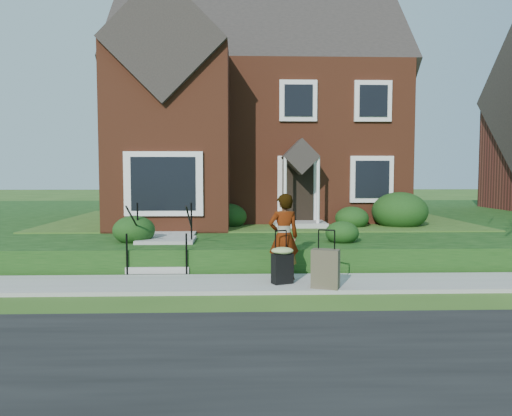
{
  "coord_description": "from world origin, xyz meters",
  "views": [
    {
      "loc": [
        -0.68,
        -10.06,
        2.3
      ],
      "look_at": [
        -0.28,
        2.0,
        1.45
      ],
      "focal_mm": 35.0,
      "sensor_mm": 36.0,
      "label": 1
    }
  ],
  "objects_px": {
    "woman": "(284,237)",
    "suitcase_black": "(282,263)",
    "front_steps": "(164,249)",
    "suitcase_olive": "(325,269)"
  },
  "relations": [
    {
      "from": "woman",
      "to": "suitcase_black",
      "type": "xyz_separation_m",
      "value": [
        -0.06,
        -0.38,
        -0.48
      ]
    },
    {
      "from": "suitcase_olive",
      "to": "woman",
      "type": "bearing_deg",
      "value": 153.06
    },
    {
      "from": "suitcase_black",
      "to": "woman",
      "type": "bearing_deg",
      "value": 58.3
    },
    {
      "from": "suitcase_black",
      "to": "suitcase_olive",
      "type": "xyz_separation_m",
      "value": [
        0.8,
        -0.42,
        -0.04
      ]
    },
    {
      "from": "front_steps",
      "to": "suitcase_black",
      "type": "relative_size",
      "value": 1.88
    },
    {
      "from": "woman",
      "to": "suitcase_black",
      "type": "distance_m",
      "value": 0.62
    },
    {
      "from": "woman",
      "to": "suitcase_olive",
      "type": "distance_m",
      "value": 1.21
    },
    {
      "from": "woman",
      "to": "suitcase_black",
      "type": "bearing_deg",
      "value": 67.96
    },
    {
      "from": "front_steps",
      "to": "suitcase_olive",
      "type": "xyz_separation_m",
      "value": [
        3.48,
        -2.44,
        -0.02
      ]
    },
    {
      "from": "front_steps",
      "to": "suitcase_olive",
      "type": "bearing_deg",
      "value": -35.03
    }
  ]
}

